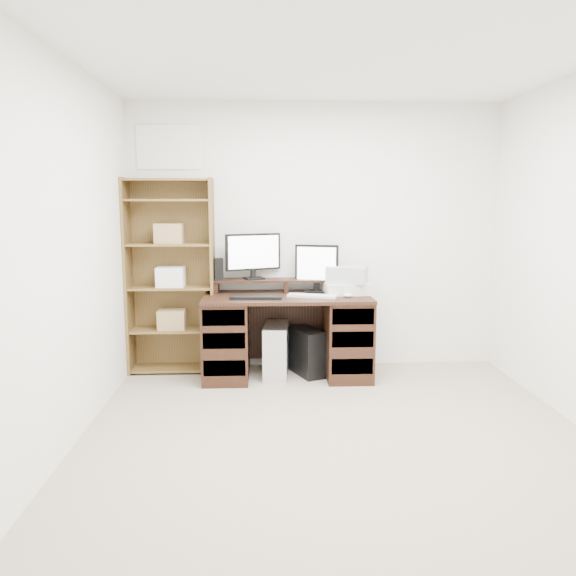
{
  "coord_description": "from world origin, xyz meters",
  "views": [
    {
      "loc": [
        -0.5,
        -3.34,
        1.6
      ],
      "look_at": [
        -0.28,
        1.43,
        0.85
      ],
      "focal_mm": 35.0,
      "sensor_mm": 36.0,
      "label": 1
    }
  ],
  "objects": [
    {
      "name": "printer",
      "position": [
        0.27,
        1.71,
        0.8
      ],
      "size": [
        0.43,
        0.34,
        0.1
      ],
      "primitive_type": "cube",
      "rotation": [
        0.0,
        0.0,
        0.09
      ],
      "color": "beige",
      "rests_on": "desk"
    },
    {
      "name": "tower_silver",
      "position": [
        -0.38,
        1.66,
        0.24
      ],
      "size": [
        0.25,
        0.49,
        0.48
      ],
      "primitive_type": "cube",
      "rotation": [
        0.0,
        0.0,
        -0.09
      ],
      "color": "silver",
      "rests_on": "ground"
    },
    {
      "name": "bookshelf",
      "position": [
        -1.35,
        1.86,
        0.92
      ],
      "size": [
        0.8,
        0.3,
        1.8
      ],
      "color": "brown",
      "rests_on": "ground"
    },
    {
      "name": "desk",
      "position": [
        -0.28,
        1.64,
        0.39
      ],
      "size": [
        1.5,
        0.7,
        0.75
      ],
      "color": "black",
      "rests_on": "ground"
    },
    {
      "name": "monitor_small",
      "position": [
        0.0,
        1.81,
        0.99
      ],
      "size": [
        0.4,
        0.2,
        0.44
      ],
      "rotation": [
        0.0,
        0.0,
        -0.29
      ],
      "color": "black",
      "rests_on": "desk"
    },
    {
      "name": "room",
      "position": [
        -0.0,
        0.0,
        1.25
      ],
      "size": [
        3.54,
        4.04,
        2.54
      ],
      "color": "tan",
      "rests_on": "ground"
    },
    {
      "name": "speaker",
      "position": [
        -0.91,
        1.82,
        0.97
      ],
      "size": [
        0.1,
        0.1,
        0.2
      ],
      "primitive_type": "cube",
      "rotation": [
        0.0,
        0.0,
        0.29
      ],
      "color": "black",
      "rests_on": "riser_shelf"
    },
    {
      "name": "riser_shelf",
      "position": [
        -0.28,
        1.85,
        0.84
      ],
      "size": [
        1.4,
        0.22,
        0.12
      ],
      "color": "black",
      "rests_on": "desk"
    },
    {
      "name": "monitor_wide",
      "position": [
        -0.58,
        1.87,
        1.11
      ],
      "size": [
        0.51,
        0.23,
        0.42
      ],
      "rotation": [
        0.0,
        0.0,
        0.39
      ],
      "color": "black",
      "rests_on": "riser_shelf"
    },
    {
      "name": "mouse",
      "position": [
        0.26,
        1.52,
        0.77
      ],
      "size": [
        0.09,
        0.07,
        0.03
      ],
      "primitive_type": "ellipsoid",
      "rotation": [
        0.0,
        0.0,
        0.14
      ],
      "color": "silver",
      "rests_on": "desk"
    },
    {
      "name": "keyboard_black",
      "position": [
        -0.56,
        1.48,
        0.76
      ],
      "size": [
        0.45,
        0.17,
        0.02
      ],
      "primitive_type": "cube",
      "rotation": [
        0.0,
        0.0,
        -0.03
      ],
      "color": "black",
      "rests_on": "desk"
    },
    {
      "name": "basket",
      "position": [
        0.27,
        1.71,
        0.93
      ],
      "size": [
        0.41,
        0.35,
        0.15
      ],
      "primitive_type": "cube",
      "rotation": [
        0.0,
        0.0,
        -0.34
      ],
      "color": "#A6ACB1",
      "rests_on": "printer"
    },
    {
      "name": "keyboard_white",
      "position": [
        -0.06,
        1.54,
        0.76
      ],
      "size": [
        0.46,
        0.26,
        0.02
      ],
      "primitive_type": "cube",
      "rotation": [
        0.0,
        0.0,
        -0.3
      ],
      "color": "silver",
      "rests_on": "desk"
    },
    {
      "name": "tower_black",
      "position": [
        -0.1,
        1.68,
        0.21
      ],
      "size": [
        0.33,
        0.46,
        0.43
      ],
      "rotation": [
        0.0,
        0.0,
        0.39
      ],
      "color": "black",
      "rests_on": "ground"
    }
  ]
}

